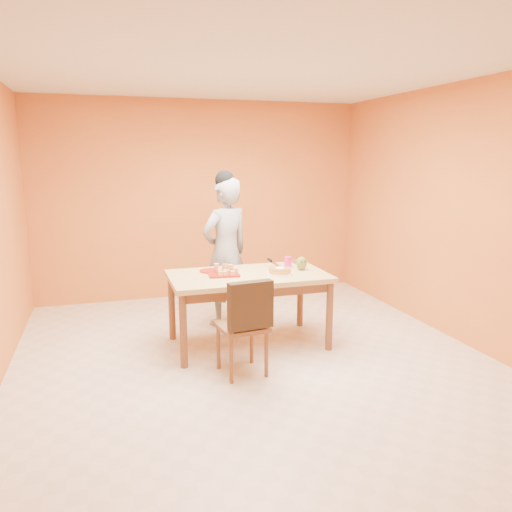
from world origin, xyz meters
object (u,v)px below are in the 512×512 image
object	(u,v)px
pastry_platter	(223,274)
magenta_glass	(288,262)
person	(226,252)
dining_chair	(242,324)
red_dinner_plate	(210,271)
egg_ornament	(302,263)
dining_table	(248,283)
sponge_cake	(280,271)
checker_tin	(297,262)

from	to	relation	value
pastry_platter	magenta_glass	bearing A→B (deg)	10.63
person	pastry_platter	xyz separation A→B (m)	(-0.19, -0.68, -0.09)
dining_chair	red_dinner_plate	distance (m)	0.95
dining_chair	magenta_glass	bearing A→B (deg)	42.31
egg_ornament	magenta_glass	distance (m)	0.20
dining_table	person	bearing A→B (deg)	94.51
sponge_cake	pastry_platter	bearing A→B (deg)	164.29
person	dining_table	bearing A→B (deg)	70.73
egg_ornament	magenta_glass	bearing A→B (deg)	97.99
dining_table	dining_chair	distance (m)	0.75
dining_chair	person	size ratio (longest dim) A/B	0.53
magenta_glass	checker_tin	xyz separation A→B (m)	(0.17, 0.17, -0.04)
red_dinner_plate	sponge_cake	size ratio (longest dim) A/B	1.00
dining_table	checker_tin	world-z (taller)	checker_tin
dining_chair	magenta_glass	world-z (taller)	dining_chair
egg_ornament	red_dinner_plate	bearing A→B (deg)	150.24
dining_chair	sponge_cake	xyz separation A→B (m)	(0.56, 0.57, 0.33)
dining_chair	pastry_platter	world-z (taller)	dining_chair
red_dinner_plate	dining_chair	bearing A→B (deg)	-84.05
person	red_dinner_plate	size ratio (longest dim) A/B	7.52
magenta_glass	pastry_platter	bearing A→B (deg)	-169.37
dining_chair	pastry_platter	bearing A→B (deg)	83.35
red_dinner_plate	checker_tin	bearing A→B (deg)	7.33
sponge_cake	red_dinner_plate	bearing A→B (deg)	152.97
dining_chair	red_dinner_plate	world-z (taller)	dining_chair
pastry_platter	red_dinner_plate	world-z (taller)	pastry_platter
checker_tin	pastry_platter	bearing A→B (deg)	-161.63
dining_chair	sponge_cake	distance (m)	0.86
dining_table	magenta_glass	bearing A→B (deg)	20.05
person	sponge_cake	xyz separation A→B (m)	(0.36, -0.84, -0.06)
magenta_glass	dining_chair	bearing A→B (deg)	-131.25
person	red_dinner_plate	world-z (taller)	person
red_dinner_plate	checker_tin	world-z (taller)	checker_tin
dining_chair	checker_tin	world-z (taller)	dining_chair
pastry_platter	red_dinner_plate	xyz separation A→B (m)	(-0.10, 0.18, -0.00)
egg_ornament	pastry_platter	bearing A→B (deg)	160.49
person	magenta_glass	distance (m)	0.78
dining_table	dining_chair	size ratio (longest dim) A/B	1.77
egg_ornament	checker_tin	bearing A→B (deg)	59.30
dining_table	red_dinner_plate	world-z (taller)	red_dinner_plate
pastry_platter	sponge_cake	bearing A→B (deg)	-15.71
red_dinner_plate	magenta_glass	distance (m)	0.85
red_dinner_plate	magenta_glass	bearing A→B (deg)	-2.28
dining_table	magenta_glass	xyz separation A→B (m)	(0.50, 0.18, 0.15)
person	egg_ornament	world-z (taller)	person
person	red_dinner_plate	xyz separation A→B (m)	(-0.29, -0.51, -0.09)
person	egg_ornament	distance (m)	0.97
dining_table	pastry_platter	size ratio (longest dim) A/B	5.23
dining_chair	person	distance (m)	1.47
dining_table	person	xyz separation A→B (m)	(-0.06, 0.73, 0.19)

